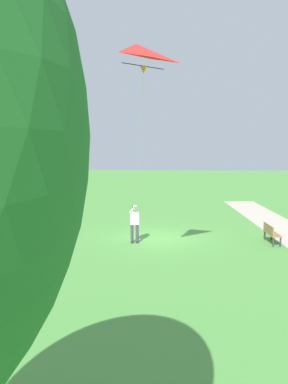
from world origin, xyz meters
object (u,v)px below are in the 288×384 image
(person_kite_flyer, at_px, (135,221))
(flying_kite, at_px, (137,61))
(lakeside_shrub, at_px, (32,222))
(park_bench_near_walkway, at_px, (271,232))

(person_kite_flyer, relative_size, flying_kite, 0.31)
(lakeside_shrub, bearing_deg, person_kite_flyer, 159.30)
(flying_kite, bearing_deg, park_bench_near_walkway, -133.61)
(park_bench_near_walkway, height_order, lakeside_shrub, lakeside_shrub)
(person_kite_flyer, bearing_deg, flying_kite, 96.96)
(park_bench_near_walkway, bearing_deg, flying_kite, 46.39)
(flying_kite, xyz_separation_m, lakeside_shrub, (6.32, -7.59, -6.56))
(person_kite_flyer, distance_m, park_bench_near_walkway, 6.32)
(person_kite_flyer, height_order, lakeside_shrub, person_kite_flyer)
(lakeside_shrub, bearing_deg, park_bench_near_walkway, 171.90)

